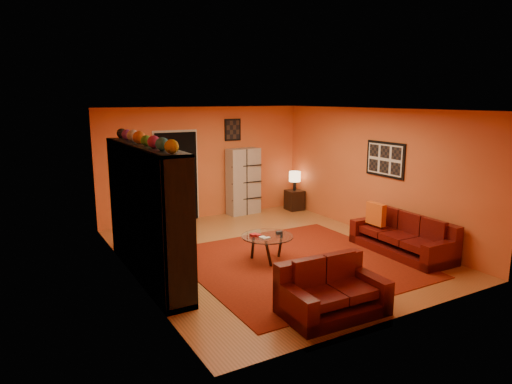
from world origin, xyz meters
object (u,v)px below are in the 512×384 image
coffee_table (267,238)px  table_lamp (295,177)px  bowl_chair (144,237)px  storage_cabinet (243,181)px  tv (149,216)px  loveseat (329,291)px  entertainment_unit (146,212)px  sofa (405,238)px  side_table (294,200)px

coffee_table → table_lamp: bearing=48.5°
bowl_chair → storage_cabinet: bearing=28.5°
tv → loveseat: 3.06m
entertainment_unit → sofa: (4.41, -1.23, -0.76)m
entertainment_unit → tv: size_ratio=3.51×
entertainment_unit → table_lamp: entertainment_unit is taller
coffee_table → bowl_chair: size_ratio=1.44×
tv → loveseat: tv is taller
storage_cabinet → sofa: bearing=-78.7°
loveseat → storage_cabinet: size_ratio=0.86×
coffee_table → storage_cabinet: (1.22, 3.16, 0.39)m
sofa → loveseat: size_ratio=1.43×
storage_cabinet → bowl_chair: bearing=-156.7°
coffee_table → bowl_chair: 2.32m
side_table → coffee_table: bearing=-131.5°
entertainment_unit → side_table: size_ratio=6.00×
bowl_chair → table_lamp: size_ratio=1.29×
tv → bowl_chair: 1.36m
bowl_chair → side_table: size_ratio=1.25×
entertainment_unit → side_table: (4.53, 2.51, -0.80)m
entertainment_unit → bowl_chair: entertainment_unit is taller
storage_cabinet → table_lamp: 1.35m
loveseat → tv: bearing=35.7°
storage_cabinet → side_table: 1.45m
sofa → bowl_chair: (-4.12, 2.44, -0.01)m
tv → coffee_table: size_ratio=0.95×
storage_cabinet → table_lamp: storage_cabinet is taller
side_table → table_lamp: 0.59m
coffee_table → table_lamp: 3.85m
sofa → side_table: size_ratio=3.94×
entertainment_unit → sofa: size_ratio=1.52×
tv → entertainment_unit: bearing=139.2°
entertainment_unit → side_table: bearing=29.0°
entertainment_unit → storage_cabinet: 4.27m
bowl_chair → entertainment_unit: bearing=-103.2°
sofa → coffee_table: size_ratio=2.18×
sofa → table_lamp: bearing=89.8°
bowl_chair → tv: bearing=-101.4°
loveseat → storage_cabinet: bearing=-14.1°
tv → coffee_table: tv is taller
bowl_chair → coffee_table: bearing=-42.6°
sofa → coffee_table: (-2.42, 0.87, 0.12)m
sofa → loveseat: bearing=-154.6°
tv → table_lamp: (4.47, 2.45, -0.12)m
entertainment_unit → loveseat: bearing=-54.8°
bowl_chair → side_table: bearing=17.0°
entertainment_unit → sofa: bearing=-15.6°
sofa → bowl_chair: sofa is taller
loveseat → coffee_table: bearing=-5.8°
entertainment_unit → table_lamp: 5.18m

